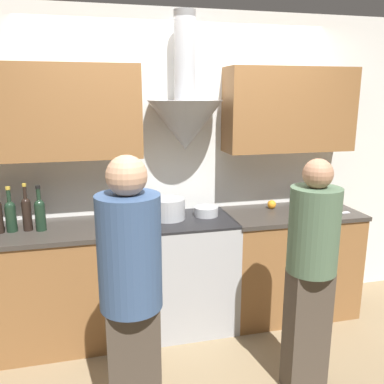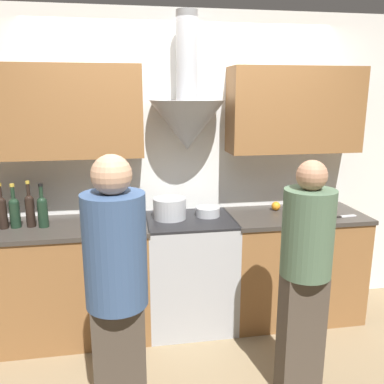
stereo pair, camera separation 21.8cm
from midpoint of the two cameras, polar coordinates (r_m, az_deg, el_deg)
ground_plane at (r=3.42m, az=2.68°, el=-20.76°), size 12.00×12.00×0.00m
wall_back at (r=3.45m, az=0.11°, el=5.94°), size 8.40×0.61×2.60m
counter_left at (r=3.45m, az=-15.90°, el=-11.98°), size 1.38×0.62×0.94m
counter_right at (r=3.76m, az=15.58°, el=-9.82°), size 1.14×0.62×0.94m
stove_range at (r=3.48m, az=1.54°, el=-11.14°), size 0.71×0.60×0.94m
wine_bottle_2 at (r=3.32m, az=-23.43°, el=-2.44°), size 0.07×0.07×0.35m
wine_bottle_3 at (r=3.31m, az=-21.94°, el=-2.46°), size 0.08×0.08×0.34m
wine_bottle_4 at (r=3.29m, az=-20.06°, el=-2.23°), size 0.07×0.07×0.36m
wine_bottle_5 at (r=3.25m, az=-18.46°, el=-2.41°), size 0.08×0.08×0.34m
stock_pot at (r=3.31m, az=-1.28°, el=-2.33°), size 0.27×0.27×0.17m
mixing_bowl at (r=3.39m, az=4.06°, el=-2.77°), size 0.20×0.20×0.07m
orange_fruit at (r=3.65m, az=13.38°, el=-1.94°), size 0.08×0.08×0.08m
saucepan at (r=3.68m, az=18.39°, el=-1.87°), size 0.15×0.15×0.11m
chefs_knife at (r=3.64m, az=22.18°, el=-3.21°), size 0.22×0.05×0.01m
person_foreground_left at (r=2.23m, az=-7.68°, el=-13.72°), size 0.33×0.33×1.65m
person_foreground_right at (r=2.68m, az=17.89°, el=-10.62°), size 0.31×0.31×1.56m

